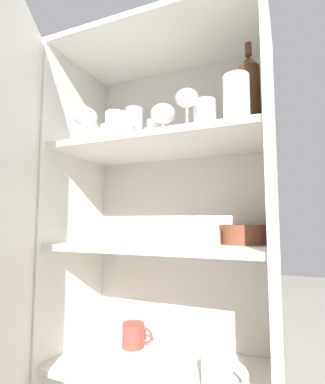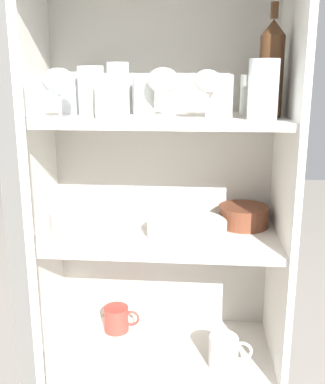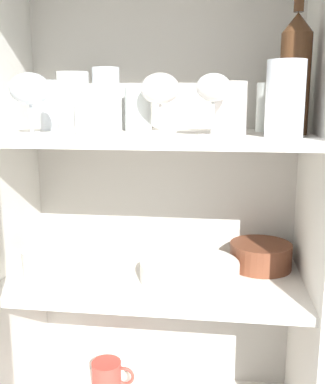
{
  "view_description": "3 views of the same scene",
  "coord_description": "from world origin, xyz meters",
  "px_view_note": "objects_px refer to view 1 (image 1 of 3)",
  "views": [
    {
      "loc": [
        0.4,
        -0.76,
        0.77
      ],
      "look_at": [
        0.01,
        0.18,
        0.87
      ],
      "focal_mm": 28.0,
      "sensor_mm": 36.0,
      "label": 1
    },
    {
      "loc": [
        0.12,
        -1.07,
        1.15
      ],
      "look_at": [
        0.02,
        0.17,
        0.82
      ],
      "focal_mm": 42.0,
      "sensor_mm": 36.0,
      "label": 2
    },
    {
      "loc": [
        0.15,
        -0.83,
        1.11
      ],
      "look_at": [
        0.01,
        0.22,
        0.89
      ],
      "focal_mm": 42.0,
      "sensor_mm": 36.0,
      "label": 3
    }
  ],
  "objects_px": {
    "mixing_bowl_large": "(98,231)",
    "plate_stack_white": "(184,238)",
    "wine_bottle": "(250,93)",
    "serving_bowl_small": "(243,233)",
    "coffee_mug_primary": "(134,335)"
  },
  "relations": [
    {
      "from": "wine_bottle",
      "to": "serving_bowl_small",
      "type": "xyz_separation_m",
      "value": [
        -0.04,
        0.09,
        -0.43
      ]
    },
    {
      "from": "serving_bowl_small",
      "to": "plate_stack_white",
      "type": "bearing_deg",
      "value": -149.35
    },
    {
      "from": "wine_bottle",
      "to": "coffee_mug_primary",
      "type": "xyz_separation_m",
      "value": [
        -0.45,
        0.1,
        -0.81
      ]
    },
    {
      "from": "plate_stack_white",
      "to": "serving_bowl_small",
      "type": "bearing_deg",
      "value": 30.65
    },
    {
      "from": "plate_stack_white",
      "to": "serving_bowl_small",
      "type": "relative_size",
      "value": 1.51
    },
    {
      "from": "plate_stack_white",
      "to": "mixing_bowl_large",
      "type": "bearing_deg",
      "value": -175.38
    },
    {
      "from": "serving_bowl_small",
      "to": "mixing_bowl_large",
      "type": "bearing_deg",
      "value": -165.28
    },
    {
      "from": "mixing_bowl_large",
      "to": "coffee_mug_primary",
      "type": "distance_m",
      "value": 0.41
    },
    {
      "from": "mixing_bowl_large",
      "to": "plate_stack_white",
      "type": "bearing_deg",
      "value": 4.62
    },
    {
      "from": "wine_bottle",
      "to": "coffee_mug_primary",
      "type": "relative_size",
      "value": 2.41
    },
    {
      "from": "coffee_mug_primary",
      "to": "serving_bowl_small",
      "type": "bearing_deg",
      "value": -0.47
    },
    {
      "from": "wine_bottle",
      "to": "plate_stack_white",
      "type": "xyz_separation_m",
      "value": [
        -0.22,
        -0.01,
        -0.45
      ]
    },
    {
      "from": "mixing_bowl_large",
      "to": "serving_bowl_small",
      "type": "xyz_separation_m",
      "value": [
        0.48,
        0.13,
        -0.01
      ]
    },
    {
      "from": "coffee_mug_primary",
      "to": "mixing_bowl_large",
      "type": "bearing_deg",
      "value": -120.84
    },
    {
      "from": "plate_stack_white",
      "to": "coffee_mug_primary",
      "type": "relative_size",
      "value": 1.92
    }
  ]
}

